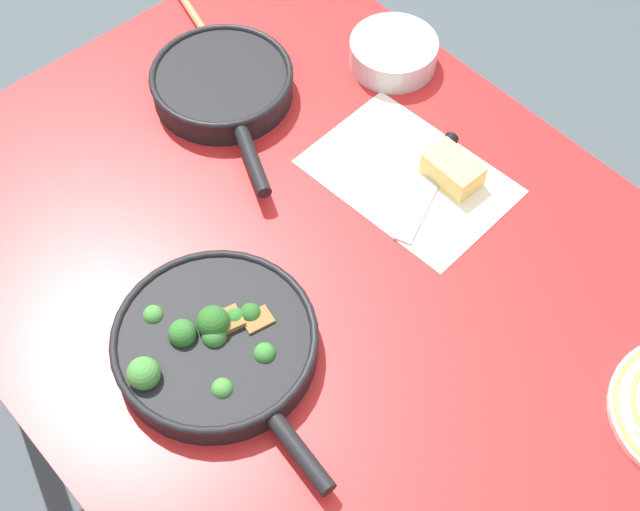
{
  "coord_description": "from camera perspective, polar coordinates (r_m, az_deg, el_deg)",
  "views": [
    {
      "loc": [
        0.55,
        -0.5,
        1.88
      ],
      "look_at": [
        0.0,
        0.0,
        0.78
      ],
      "focal_mm": 50.0,
      "sensor_mm": 36.0,
      "label": 1
    }
  ],
  "objects": [
    {
      "name": "ground_plane",
      "position": [
        2.02,
        -0.0,
        -12.5
      ],
      "size": [
        14.0,
        14.0,
        0.0
      ],
      "primitive_type": "plane",
      "color": "#424C51"
    },
    {
      "name": "dining_table_red",
      "position": [
        1.41,
        -0.0,
        -2.24
      ],
      "size": [
        1.28,
        0.95,
        0.76
      ],
      "color": "red",
      "rests_on": "ground_plane"
    },
    {
      "name": "skillet_broccoli",
      "position": [
        1.25,
        -6.7,
        -5.58
      ],
      "size": [
        0.41,
        0.29,
        0.08
      ],
      "rotation": [
        0.0,
        0.0,
        6.19
      ],
      "color": "black",
      "rests_on": "dining_table_red"
    },
    {
      "name": "skillet_eggs",
      "position": [
        1.56,
        -6.24,
        10.83
      ],
      "size": [
        0.36,
        0.25,
        0.05
      ],
      "rotation": [
        0.0,
        0.0,
        5.87
      ],
      "color": "black",
      "rests_on": "dining_table_red"
    },
    {
      "name": "wooden_spoon",
      "position": [
        1.66,
        -6.97,
        13.39
      ],
      "size": [
        0.34,
        0.11,
        0.02
      ],
      "rotation": [
        0.0,
        0.0,
        6.03
      ],
      "color": "#A87A4C",
      "rests_on": "dining_table_red"
    },
    {
      "name": "parchment_sheet",
      "position": [
        1.45,
        5.69,
        5.06
      ],
      "size": [
        0.33,
        0.24,
        0.0
      ],
      "color": "silver",
      "rests_on": "dining_table_red"
    },
    {
      "name": "grater_knife",
      "position": [
        1.45,
        7.38,
        5.32
      ],
      "size": [
        0.11,
        0.22,
        0.02
      ],
      "rotation": [
        0.0,
        0.0,
        5.13
      ],
      "color": "silver",
      "rests_on": "dining_table_red"
    },
    {
      "name": "cheese_block",
      "position": [
        1.44,
        8.49,
        5.43
      ],
      "size": [
        0.09,
        0.06,
        0.04
      ],
      "color": "#EACC66",
      "rests_on": "dining_table_red"
    },
    {
      "name": "prep_bowl_steel",
      "position": [
        1.61,
        4.71,
        12.8
      ],
      "size": [
        0.16,
        0.16,
        0.05
      ],
      "color": "#B7B7BC",
      "rests_on": "dining_table_red"
    }
  ]
}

